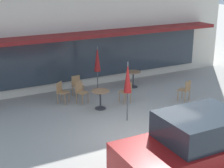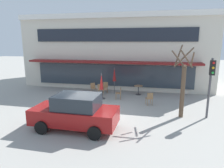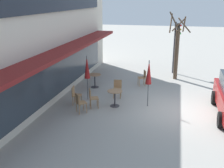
{
  "view_description": "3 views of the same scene",
  "coord_description": "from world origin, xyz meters",
  "px_view_note": "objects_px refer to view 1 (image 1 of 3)",
  "views": [
    {
      "loc": [
        -5.65,
        -8.33,
        5.13
      ],
      "look_at": [
        0.33,
        2.9,
        1.02
      ],
      "focal_mm": 55.0,
      "sensor_mm": 36.0,
      "label": 1
    },
    {
      "loc": [
        3.72,
        -11.07,
        4.28
      ],
      "look_at": [
        0.63,
        3.2,
        1.15
      ],
      "focal_mm": 32.0,
      "sensor_mm": 36.0,
      "label": 2
    },
    {
      "loc": [
        -12.08,
        0.42,
        4.89
      ],
      "look_at": [
        0.09,
        3.26,
        1.02
      ],
      "focal_mm": 45.0,
      "sensor_mm": 36.0,
      "label": 3
    }
  ],
  "objects_px": {
    "cafe_table_near_wall": "(100,96)",
    "cafe_chair_3": "(186,89)",
    "cafe_chair_0": "(127,90)",
    "cafe_chair_4": "(61,91)",
    "cafe_table_streetside": "(133,77)",
    "patio_umbrella_green_folded": "(97,59)",
    "parked_sedan": "(196,146)",
    "cafe_chair_2": "(77,84)",
    "patio_umbrella_cream_folded": "(128,78)",
    "cafe_chair_1": "(81,91)"
  },
  "relations": [
    {
      "from": "cafe_table_near_wall",
      "to": "patio_umbrella_cream_folded",
      "type": "xyz_separation_m",
      "value": [
        0.35,
        -1.5,
        1.11
      ]
    },
    {
      "from": "patio_umbrella_green_folded",
      "to": "cafe_chair_0",
      "type": "bearing_deg",
      "value": -64.31
    },
    {
      "from": "cafe_chair_1",
      "to": "parked_sedan",
      "type": "xyz_separation_m",
      "value": [
        0.52,
        -6.4,
        0.35
      ]
    },
    {
      "from": "cafe_chair_2",
      "to": "cafe_chair_4",
      "type": "relative_size",
      "value": 1.0
    },
    {
      "from": "cafe_chair_2",
      "to": "cafe_table_near_wall",
      "type": "bearing_deg",
      "value": -83.1
    },
    {
      "from": "cafe_chair_0",
      "to": "cafe_chair_2",
      "type": "height_order",
      "value": "same"
    },
    {
      "from": "cafe_table_streetside",
      "to": "cafe_chair_4",
      "type": "xyz_separation_m",
      "value": [
        -3.71,
        -0.41,
        0.01
      ]
    },
    {
      "from": "cafe_chair_2",
      "to": "cafe_chair_4",
      "type": "distance_m",
      "value": 1.05
    },
    {
      "from": "cafe_chair_3",
      "to": "cafe_chair_4",
      "type": "relative_size",
      "value": 1.0
    },
    {
      "from": "cafe_chair_1",
      "to": "cafe_chair_2",
      "type": "height_order",
      "value": "same"
    },
    {
      "from": "cafe_chair_3",
      "to": "parked_sedan",
      "type": "bearing_deg",
      "value": -127.15
    },
    {
      "from": "cafe_chair_1",
      "to": "cafe_chair_2",
      "type": "xyz_separation_m",
      "value": [
        0.21,
        0.89,
        0.0
      ]
    },
    {
      "from": "cafe_chair_0",
      "to": "cafe_chair_4",
      "type": "distance_m",
      "value": 2.68
    },
    {
      "from": "cafe_table_streetside",
      "to": "cafe_chair_1",
      "type": "xyz_separation_m",
      "value": [
        -3.0,
        -0.77,
        0.01
      ]
    },
    {
      "from": "cafe_table_near_wall",
      "to": "cafe_chair_1",
      "type": "bearing_deg",
      "value": 114.08
    },
    {
      "from": "cafe_table_streetside",
      "to": "patio_umbrella_cream_folded",
      "type": "height_order",
      "value": "patio_umbrella_cream_folded"
    },
    {
      "from": "cafe_chair_4",
      "to": "patio_umbrella_cream_folded",
      "type": "bearing_deg",
      "value": -62.27
    },
    {
      "from": "cafe_chair_4",
      "to": "parked_sedan",
      "type": "xyz_separation_m",
      "value": [
        1.22,
        -6.76,
        0.35
      ]
    },
    {
      "from": "cafe_table_streetside",
      "to": "parked_sedan",
      "type": "bearing_deg",
      "value": -109.12
    },
    {
      "from": "patio_umbrella_green_folded",
      "to": "patio_umbrella_cream_folded",
      "type": "distance_m",
      "value": 3.03
    },
    {
      "from": "cafe_chair_3",
      "to": "cafe_table_streetside",
      "type": "bearing_deg",
      "value": 110.55
    },
    {
      "from": "cafe_table_near_wall",
      "to": "cafe_chair_3",
      "type": "relative_size",
      "value": 0.85
    },
    {
      "from": "cafe_table_near_wall",
      "to": "parked_sedan",
      "type": "height_order",
      "value": "parked_sedan"
    },
    {
      "from": "cafe_table_near_wall",
      "to": "cafe_chair_2",
      "type": "xyz_separation_m",
      "value": [
        -0.22,
        1.86,
        0.01
      ]
    },
    {
      "from": "cafe_chair_4",
      "to": "cafe_chair_0",
      "type": "bearing_deg",
      "value": -26.0
    },
    {
      "from": "cafe_table_near_wall",
      "to": "cafe_chair_1",
      "type": "distance_m",
      "value": 1.05
    },
    {
      "from": "patio_umbrella_green_folded",
      "to": "cafe_chair_3",
      "type": "distance_m",
      "value": 3.94
    },
    {
      "from": "cafe_chair_2",
      "to": "parked_sedan",
      "type": "bearing_deg",
      "value": -87.56
    },
    {
      "from": "cafe_table_near_wall",
      "to": "cafe_chair_4",
      "type": "height_order",
      "value": "cafe_chair_4"
    },
    {
      "from": "cafe_table_streetside",
      "to": "patio_umbrella_cream_folded",
      "type": "xyz_separation_m",
      "value": [
        -2.22,
        -3.23,
        1.11
      ]
    },
    {
      "from": "patio_umbrella_green_folded",
      "to": "parked_sedan",
      "type": "relative_size",
      "value": 0.52
    },
    {
      "from": "patio_umbrella_green_folded",
      "to": "cafe_chair_2",
      "type": "relative_size",
      "value": 2.47
    },
    {
      "from": "cafe_chair_0",
      "to": "cafe_chair_3",
      "type": "relative_size",
      "value": 1.0
    },
    {
      "from": "cafe_table_near_wall",
      "to": "cafe_chair_4",
      "type": "relative_size",
      "value": 0.85
    },
    {
      "from": "cafe_table_near_wall",
      "to": "cafe_chair_0",
      "type": "xyz_separation_m",
      "value": [
        1.28,
        0.14,
        0.01
      ]
    },
    {
      "from": "patio_umbrella_green_folded",
      "to": "cafe_chair_4",
      "type": "distance_m",
      "value": 2.08
    },
    {
      "from": "cafe_chair_3",
      "to": "cafe_chair_4",
      "type": "bearing_deg",
      "value": 154.91
    },
    {
      "from": "cafe_table_near_wall",
      "to": "cafe_chair_3",
      "type": "height_order",
      "value": "cafe_chair_3"
    },
    {
      "from": "cafe_chair_1",
      "to": "cafe_chair_2",
      "type": "relative_size",
      "value": 1.0
    },
    {
      "from": "cafe_chair_0",
      "to": "cafe_chair_4",
      "type": "height_order",
      "value": "same"
    },
    {
      "from": "cafe_chair_1",
      "to": "cafe_table_streetside",
      "type": "bearing_deg",
      "value": 14.39
    },
    {
      "from": "patio_umbrella_green_folded",
      "to": "cafe_chair_4",
      "type": "relative_size",
      "value": 2.47
    },
    {
      "from": "cafe_chair_0",
      "to": "cafe_chair_3",
      "type": "bearing_deg",
      "value": -24.11
    },
    {
      "from": "patio_umbrella_cream_folded",
      "to": "cafe_chair_1",
      "type": "distance_m",
      "value": 2.8
    },
    {
      "from": "cafe_table_streetside",
      "to": "parked_sedan",
      "type": "relative_size",
      "value": 0.18
    },
    {
      "from": "patio_umbrella_green_folded",
      "to": "cafe_chair_1",
      "type": "relative_size",
      "value": 2.47
    },
    {
      "from": "cafe_table_near_wall",
      "to": "cafe_chair_2",
      "type": "bearing_deg",
      "value": 96.9
    },
    {
      "from": "cafe_table_near_wall",
      "to": "cafe_chair_2",
      "type": "distance_m",
      "value": 1.87
    },
    {
      "from": "cafe_chair_1",
      "to": "cafe_table_near_wall",
      "type": "bearing_deg",
      "value": -65.92
    },
    {
      "from": "cafe_chair_3",
      "to": "cafe_chair_2",
      "type": "bearing_deg",
      "value": 144.13
    }
  ]
}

